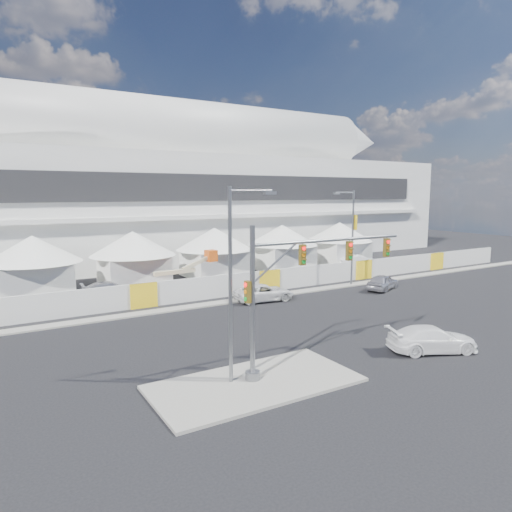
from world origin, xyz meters
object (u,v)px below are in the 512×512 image
lot_car_c (109,289)px  lot_car_b (383,264)px  boom_lift (170,285)px  pickup_curb (264,293)px  traffic_mast (288,291)px  pickup_near (432,339)px  streetlight_median (235,272)px  lot_car_a (360,262)px  sedan_silver (383,282)px  streetlight_curb (351,231)px

lot_car_c → lot_car_b: bearing=-90.4°
lot_car_c → boom_lift: 5.34m
lot_car_b → lot_car_c: 32.23m
pickup_curb → traffic_mast: traffic_mast is taller
pickup_near → streetlight_median: streetlight_median is taller
pickup_curb → lot_car_a: 20.84m
streetlight_median → sedan_silver: bearing=27.7°
pickup_curb → lot_car_a: lot_car_a is taller
lot_car_b → lot_car_c: lot_car_c is taller
pickup_curb → lot_car_c: bearing=59.7°
lot_car_a → streetlight_median: (-29.35, -22.12, 4.69)m
boom_lift → pickup_curb: bearing=-49.4°
streetlight_curb → lot_car_b: bearing=27.7°
traffic_mast → lot_car_c: bearing=99.1°
lot_car_b → traffic_mast: traffic_mast is taller
lot_car_a → streetlight_curb: size_ratio=0.52×
pickup_curb → lot_car_b: bearing=-66.0°
streetlight_median → streetlight_curb: (21.02, 14.84, -0.04)m
sedan_silver → streetlight_curb: bearing=0.5°
traffic_mast → streetlight_median: bearing=173.5°
boom_lift → lot_car_c: bearing=148.2°
streetlight_curb → boom_lift: bearing=164.0°
boom_lift → streetlight_curb: bearing=-21.7°
sedan_silver → pickup_curb: (-12.06, 2.05, -0.03)m
sedan_silver → lot_car_b: size_ratio=1.19×
pickup_curb → lot_car_b: 22.18m
lot_car_b → boom_lift: bearing=92.7°
pickup_near → streetlight_curb: (9.09, 16.82, 4.72)m
lot_car_a → lot_car_b: bearing=-106.1°
lot_car_a → traffic_mast: (-26.51, -22.45, 3.51)m
pickup_curb → pickup_near: bearing=-167.2°
lot_car_c → traffic_mast: traffic_mast is taller
lot_car_b → boom_lift: 27.41m
streetlight_curb → lot_car_c: bearing=161.6°
boom_lift → traffic_mast: bearing=-99.1°
lot_car_b → streetlight_median: size_ratio=0.40×
pickup_curb → lot_car_c: 13.79m
lot_car_b → pickup_curb: bearing=108.7°
lot_car_c → sedan_silver: bearing=-111.4°
lot_car_a → lot_car_c: lot_car_a is taller
pickup_near → lot_car_b: (19.52, 22.30, -0.12)m
streetlight_median → traffic_mast: bearing=-6.5°
lot_car_b → traffic_mast: bearing=127.2°
pickup_near → streetlight_curb: bearing=-5.0°
pickup_near → lot_car_a: bearing=-12.4°
sedan_silver → lot_car_c: size_ratio=0.92×
pickup_near → traffic_mast: bearing=103.1°
sedan_silver → streetlight_median: streetlight_median is taller
pickup_curb → lot_car_c: pickup_curb is taller
traffic_mast → sedan_silver: bearing=31.7°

